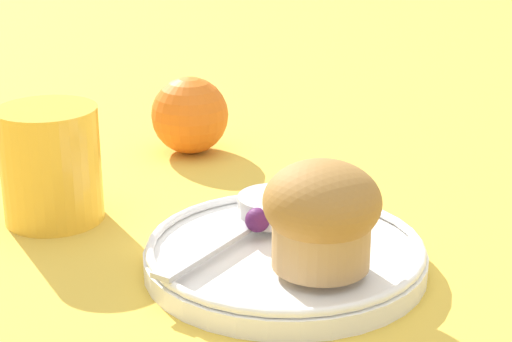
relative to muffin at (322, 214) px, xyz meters
The scene contains 8 objects.
ground_plane 0.09m from the muffin, 79.37° to the left, with size 3.00×3.00×0.00m, color gold.
plate 0.06m from the muffin, 74.11° to the left, with size 0.19×0.19×0.02m.
muffin is the anchor object (origin of this frame).
cream_ramekin 0.08m from the muffin, 61.83° to the left, with size 0.05×0.05×0.02m.
berry_pair 0.07m from the muffin, 73.56° to the left, with size 0.03×0.02×0.02m.
butter_knife 0.08m from the muffin, 86.76° to the left, with size 0.18×0.04×0.00m.
orange_fruit 0.30m from the muffin, 61.75° to the left, with size 0.07×0.07×0.07m.
juice_glass 0.23m from the muffin, 100.03° to the left, with size 0.08×0.08×0.09m.
Camera 1 is at (-0.40, -0.36, 0.26)m, focal length 60.00 mm.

